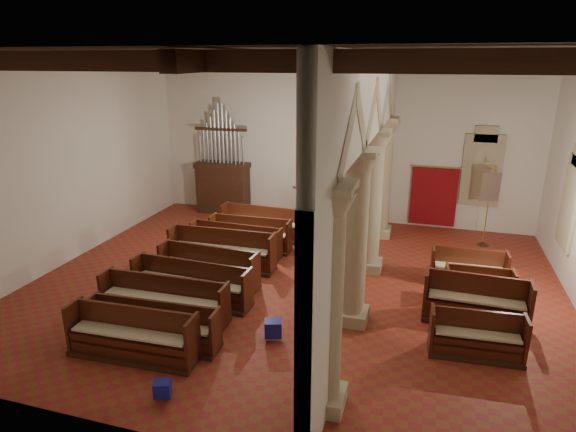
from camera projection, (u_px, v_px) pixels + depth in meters
The scene contains 31 objects.
floor at pixel (295, 284), 13.13m from camera, with size 14.00×14.00×0.00m, color maroon.
ceiling at pixel (296, 52), 11.27m from camera, with size 14.00×14.00×0.00m, color #332211.
wall_back at pixel (339, 140), 17.67m from camera, with size 14.00×0.02×6.00m, color silver.
wall_front at pixel (179, 273), 6.73m from camera, with size 14.00×0.02×6.00m, color silver.
wall_left at pixel (65, 161), 14.09m from camera, with size 0.02×12.00×6.00m, color silver.
ceiling_beams at pixel (296, 60), 11.32m from camera, with size 13.80×11.80×0.30m, color #3D2013, non-canonical shape.
arcade at pixel (367, 159), 11.54m from camera, with size 0.90×11.90×6.00m.
window_right_b at pixel (571, 202), 12.84m from camera, with size 0.03×1.00×2.20m, color #3A8363.
window_back at pixel (482, 170), 16.55m from camera, with size 1.00×0.03×2.20m, color #3A8363.
pipe_organ at pixel (223, 178), 18.93m from camera, with size 2.10×0.85×4.40m.
lectern at pixel (301, 205), 18.31m from camera, with size 0.58×0.59×1.36m.
dossal_curtain at pixel (433, 196), 17.22m from camera, with size 1.80×0.07×2.17m.
processional_banner at pixel (486, 221), 15.61m from camera, with size 0.59×0.75×2.65m.
hymnal_box_a at pixel (162, 389), 8.57m from camera, with size 0.29×0.24×0.29m, color navy.
hymnal_box_b at pixel (273, 328), 10.43m from camera, with size 0.37×0.30×0.37m, color navy.
hymnal_box_c at pixel (238, 286), 12.45m from camera, with size 0.31×0.25×0.31m, color navy.
tube_heater_a at pixel (147, 355), 9.71m from camera, with size 0.10×0.10×1.04m, color white.
tube_heater_b at pixel (136, 349), 9.91m from camera, with size 0.10×0.10×0.99m, color silver.
nave_pew_0 at pixel (133, 341), 9.82m from camera, with size 2.76×0.81×1.07m.
nave_pew_1 at pixel (153, 331), 10.28m from camera, with size 2.97×0.77×0.96m.
nave_pew_2 at pixel (164, 305), 11.30m from camera, with size 3.15×0.73×1.03m.
nave_pew_3 at pixel (191, 289), 12.10m from camera, with size 3.16×0.82×1.05m.
nave_pew_4 at pixel (209, 273), 12.99m from camera, with size 2.83×0.87×1.06m.
nave_pew_5 at pixel (222, 255), 14.09m from camera, with size 3.18×0.83×1.14m.
nave_pew_6 at pixel (236, 245), 15.07m from camera, with size 2.97×0.71×0.95m.
nave_pew_7 at pixel (250, 239), 15.46m from camera, with size 2.65×0.76×1.04m.
nave_pew_8 at pixel (264, 228), 16.45m from camera, with size 3.06×0.89×1.07m.
aisle_pew_0 at pixel (476, 342), 9.87m from camera, with size 1.90×0.75×0.97m.
aisle_pew_1 at pixel (475, 307), 11.11m from camera, with size 2.34×0.83×1.15m.
aisle_pew_2 at pixel (478, 292), 11.94m from camera, with size 1.65×0.72×0.97m.
aisle_pew_3 at pixel (468, 274), 12.94m from camera, with size 1.97×0.75×1.02m.
Camera 1 is at (3.21, -11.46, 5.85)m, focal length 30.00 mm.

